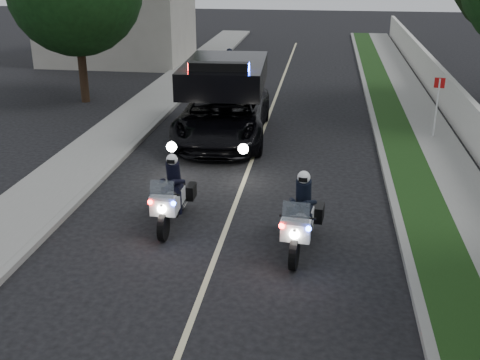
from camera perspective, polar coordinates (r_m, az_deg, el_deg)
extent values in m
plane|color=black|center=(10.00, -6.13, -16.86)|extent=(120.00, 120.00, 0.00)
cube|color=gray|center=(18.69, 13.87, 1.81)|extent=(0.20, 60.00, 0.15)
cube|color=#193814|center=(18.78, 16.00, 1.70)|extent=(1.20, 60.00, 0.16)
cube|color=gray|center=(19.00, 19.88, 1.47)|extent=(1.40, 60.00, 0.16)
cube|color=gray|center=(19.61, -10.70, 3.00)|extent=(0.20, 60.00, 0.15)
cube|color=gray|center=(19.98, -13.69, 3.12)|extent=(2.00, 60.00, 0.16)
cube|color=#A8A396|center=(35.78, -12.07, 16.81)|extent=(8.00, 6.00, 7.00)
cube|color=#BFB78C|center=(18.73, 1.29, 2.27)|extent=(0.12, 50.00, 0.01)
imported|color=black|center=(20.65, -1.58, 4.12)|extent=(3.28, 6.51, 3.09)
imported|color=black|center=(27.92, -1.03, 8.76)|extent=(0.72, 1.87, 0.96)
imported|color=black|center=(27.92, -1.03, 8.76)|extent=(0.66, 0.46, 1.79)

